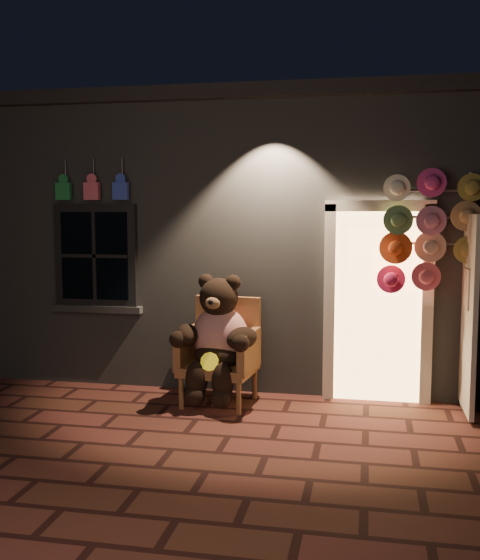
# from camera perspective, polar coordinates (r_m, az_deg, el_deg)

# --- Properties ---
(ground) EXTENTS (60.00, 60.00, 0.00)m
(ground) POSITION_cam_1_polar(r_m,az_deg,el_deg) (6.23, -1.04, -13.45)
(ground) COLOR #592822
(ground) RESTS_ON ground
(shop_building) EXTENTS (7.30, 5.95, 3.51)m
(shop_building) POSITION_cam_1_polar(r_m,az_deg,el_deg) (9.81, 3.91, 4.10)
(shop_building) COLOR slate
(shop_building) RESTS_ON ground
(wicker_armchair) EXTENTS (0.85, 0.78, 1.13)m
(wicker_armchair) POSITION_cam_1_polar(r_m,az_deg,el_deg) (7.15, -1.63, -6.17)
(wicker_armchair) COLOR brown
(wicker_armchair) RESTS_ON ground
(teddy_bear) EXTENTS (0.97, 0.79, 1.34)m
(teddy_bear) POSITION_cam_1_polar(r_m,az_deg,el_deg) (6.98, -1.98, -5.08)
(teddy_bear) COLOR #A81911
(teddy_bear) RESTS_ON ground
(hat_rack) EXTENTS (1.41, 0.22, 2.49)m
(hat_rack) POSITION_cam_1_polar(r_m,az_deg,el_deg) (7.06, 17.40, 4.36)
(hat_rack) COLOR #59595E
(hat_rack) RESTS_ON ground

